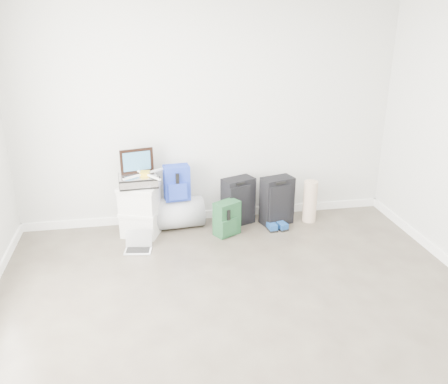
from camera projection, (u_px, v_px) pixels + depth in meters
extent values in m
plane|color=#3D352C|center=(256.00, 347.00, 3.70)|extent=(5.00, 5.00, 0.00)
cube|color=beige|center=(207.00, 111.00, 5.50)|extent=(4.50, 0.02, 2.70)
cube|color=white|center=(209.00, 214.00, 5.96)|extent=(4.50, 0.02, 0.10)
cube|color=silver|center=(141.00, 224.00, 5.50)|extent=(0.49, 0.44, 0.26)
cube|color=silver|center=(140.00, 212.00, 5.45)|extent=(0.52, 0.47, 0.04)
cube|color=silver|center=(139.00, 200.00, 5.39)|extent=(0.49, 0.44, 0.26)
cube|color=silver|center=(139.00, 187.00, 5.34)|extent=(0.52, 0.47, 0.04)
cube|color=#B2B2B7|center=(138.00, 181.00, 5.31)|extent=(0.43, 0.33, 0.12)
cube|color=black|center=(137.00, 161.00, 5.33)|extent=(0.37, 0.10, 0.28)
cube|color=#235C8D|center=(137.00, 161.00, 5.31)|extent=(0.30, 0.07, 0.22)
cube|color=gold|center=(145.00, 174.00, 5.27)|extent=(0.12, 0.12, 0.05)
cube|color=white|center=(155.00, 171.00, 5.36)|extent=(0.25, 0.17, 0.02)
cube|color=white|center=(138.00, 171.00, 5.37)|extent=(0.17, 0.25, 0.02)
cube|color=white|center=(134.00, 177.00, 5.18)|extent=(0.25, 0.17, 0.02)
cube|color=white|center=(152.00, 177.00, 5.18)|extent=(0.17, 0.25, 0.02)
cylinder|color=gray|center=(178.00, 213.00, 5.66)|extent=(0.63, 0.42, 0.37)
cube|color=#171E95|center=(177.00, 183.00, 5.50)|extent=(0.31, 0.20, 0.41)
cube|color=#171E95|center=(178.00, 191.00, 5.44)|extent=(0.22, 0.08, 0.20)
cube|color=black|center=(238.00, 201.00, 5.74)|extent=(0.43, 0.34, 0.58)
cube|color=black|center=(240.00, 205.00, 5.63)|extent=(0.27, 0.13, 0.46)
cube|color=black|center=(240.00, 183.00, 5.53)|extent=(0.11, 0.06, 0.02)
cube|color=#153A1C|center=(227.00, 218.00, 5.48)|extent=(0.34, 0.29, 0.40)
cube|color=#153A1C|center=(228.00, 227.00, 5.41)|extent=(0.21, 0.16, 0.19)
cube|color=black|center=(277.00, 201.00, 5.74)|extent=(0.42, 0.30, 0.59)
cube|color=black|center=(280.00, 204.00, 5.62)|extent=(0.28, 0.10, 0.47)
cube|color=black|center=(281.00, 183.00, 5.53)|extent=(0.13, 0.06, 0.03)
cube|color=black|center=(270.00, 227.00, 5.69)|extent=(0.12, 0.26, 0.02)
cube|color=#1B4EA3|center=(271.00, 224.00, 5.67)|extent=(0.12, 0.25, 0.06)
cube|color=black|center=(280.00, 227.00, 5.70)|extent=(0.17, 0.27, 0.02)
cube|color=#1B4EA3|center=(280.00, 224.00, 5.69)|extent=(0.16, 0.26, 0.06)
cylinder|color=tan|center=(310.00, 201.00, 5.81)|extent=(0.17, 0.17, 0.52)
cube|color=silver|center=(138.00, 251.00, 5.15)|extent=(0.32, 0.24, 0.01)
cube|color=black|center=(138.00, 250.00, 5.15)|extent=(0.27, 0.17, 0.00)
cube|color=black|center=(139.00, 238.00, 5.21)|extent=(0.29, 0.06, 0.19)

